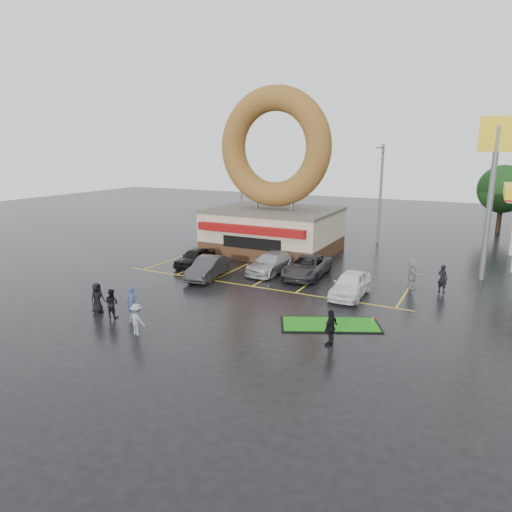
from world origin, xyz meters
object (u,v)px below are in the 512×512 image
at_px(shell_sign, 494,168).
at_px(car_black, 195,257).
at_px(person_blue, 132,302).
at_px(dumpster, 210,238).
at_px(donut_shop, 274,200).
at_px(car_silver, 271,263).
at_px(streetlight_left, 241,187).
at_px(car_white, 351,284).
at_px(car_dgrey, 208,268).
at_px(putting_green, 330,325).
at_px(streetlight_mid, 380,192).
at_px(car_grey, 307,267).
at_px(person_cameraman, 331,328).

distance_m(shell_sign, car_black, 21.21).
distance_m(person_blue, dumpster, 18.30).
xyz_separation_m(donut_shop, person_blue, (-0.10, -17.15, -3.67)).
xyz_separation_m(shell_sign, car_silver, (-13.38, -4.98, -6.67)).
distance_m(streetlight_left, car_white, 22.81).
distance_m(car_dgrey, car_white, 9.73).
xyz_separation_m(car_black, car_dgrey, (2.64, -2.28, 0.05)).
bearing_deg(car_dgrey, putting_green, -31.43).
bearing_deg(streetlight_mid, car_grey, -97.11).
relative_size(car_black, putting_green, 0.75).
distance_m(car_silver, person_cameraman, 12.56).
bearing_deg(person_cameraman, car_grey, -142.80).
xyz_separation_m(person_blue, dumpster, (-6.29, 17.19, -0.15)).
height_order(car_black, car_white, car_white).
xyz_separation_m(car_silver, car_grey, (2.66, 0.12, 0.01)).
relative_size(car_black, car_grey, 0.77).
height_order(shell_sign, streetlight_left, shell_sign).
bearing_deg(dumpster, car_grey, -34.51).
bearing_deg(car_dgrey, car_grey, 22.11).
bearing_deg(shell_sign, car_grey, -155.60).
distance_m(shell_sign, car_silver, 15.76).
xyz_separation_m(car_white, person_blue, (-9.25, -8.50, 0.05)).
height_order(streetlight_left, streetlight_mid, same).
relative_size(car_black, dumpster, 2.21).
bearing_deg(car_grey, car_black, -175.07).
relative_size(streetlight_mid, car_grey, 1.75).
bearing_deg(shell_sign, person_blue, -134.86).
bearing_deg(streetlight_mid, car_silver, -107.50).
xyz_separation_m(shell_sign, car_white, (-6.86, -7.68, -6.63)).
height_order(shell_sign, putting_green, shell_sign).
xyz_separation_m(car_white, person_cameraman, (1.15, -7.24, 0.10)).
xyz_separation_m(streetlight_left, dumpster, (0.61, -6.91, -4.13)).
bearing_deg(car_dgrey, shell_sign, 18.54).
relative_size(car_black, person_cameraman, 2.34).
distance_m(streetlight_left, dumpster, 8.08).
bearing_deg(car_black, car_grey, 6.14).
bearing_deg(car_silver, car_dgrey, -131.34).
relative_size(donut_shop, car_grey, 2.63).
distance_m(car_black, car_white, 12.48).
bearing_deg(car_grey, car_silver, -179.97).
height_order(donut_shop, streetlight_mid, donut_shop).
relative_size(donut_shop, streetlight_mid, 1.50).
relative_size(donut_shop, streetlight_left, 1.50).
bearing_deg(car_black, car_white, -9.17).
distance_m(streetlight_left, car_dgrey, 17.86).
height_order(car_silver, putting_green, car_silver).
relative_size(streetlight_left, dumpster, 5.00).
distance_m(donut_shop, putting_green, 17.21).
height_order(donut_shop, streetlight_left, donut_shop).
xyz_separation_m(streetlight_mid, person_blue, (-7.10, -25.10, -3.99)).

